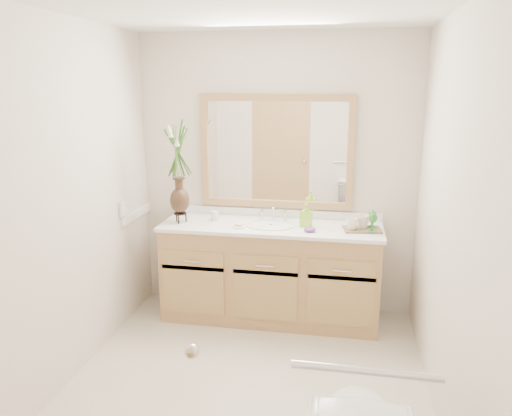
% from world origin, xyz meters
% --- Properties ---
extents(floor, '(2.60, 2.60, 0.00)m').
position_xyz_m(floor, '(0.00, 0.00, 0.00)').
color(floor, beige).
rests_on(floor, ground).
extents(ceiling, '(2.40, 2.60, 0.02)m').
position_xyz_m(ceiling, '(0.00, 0.00, 2.40)').
color(ceiling, white).
rests_on(ceiling, wall_back).
extents(wall_back, '(2.40, 0.02, 2.40)m').
position_xyz_m(wall_back, '(0.00, 1.30, 1.20)').
color(wall_back, silver).
rests_on(wall_back, floor).
extents(wall_front, '(2.40, 0.02, 2.40)m').
position_xyz_m(wall_front, '(0.00, -1.30, 1.20)').
color(wall_front, silver).
rests_on(wall_front, floor).
extents(wall_left, '(0.02, 2.60, 2.40)m').
position_xyz_m(wall_left, '(-1.20, 0.00, 1.20)').
color(wall_left, silver).
rests_on(wall_left, floor).
extents(wall_right, '(0.02, 2.60, 2.40)m').
position_xyz_m(wall_right, '(1.20, 0.00, 1.20)').
color(wall_right, silver).
rests_on(wall_right, floor).
extents(vanity, '(1.80, 0.55, 0.80)m').
position_xyz_m(vanity, '(0.00, 1.01, 0.40)').
color(vanity, tan).
rests_on(vanity, floor).
extents(counter, '(1.84, 0.57, 0.03)m').
position_xyz_m(counter, '(0.00, 1.01, 0.82)').
color(counter, white).
rests_on(counter, vanity).
extents(sink, '(0.38, 0.34, 0.23)m').
position_xyz_m(sink, '(0.00, 1.00, 0.78)').
color(sink, white).
rests_on(sink, counter).
extents(mirror, '(1.32, 0.04, 0.97)m').
position_xyz_m(mirror, '(0.00, 1.28, 1.41)').
color(mirror, white).
rests_on(mirror, wall_back).
extents(switch_plate, '(0.02, 0.12, 0.12)m').
position_xyz_m(switch_plate, '(-1.19, 0.76, 0.98)').
color(switch_plate, white).
rests_on(switch_plate, wall_left).
extents(door, '(0.80, 0.03, 2.00)m').
position_xyz_m(door, '(-0.30, -1.29, 1.00)').
color(door, tan).
rests_on(door, floor).
extents(grab_bar, '(0.55, 0.03, 0.03)m').
position_xyz_m(grab_bar, '(0.70, -1.27, 0.95)').
color(grab_bar, silver).
rests_on(grab_bar, wall_front).
extents(flower_vase, '(0.19, 0.19, 0.80)m').
position_xyz_m(flower_vase, '(-0.77, 0.96, 1.37)').
color(flower_vase, black).
rests_on(flower_vase, counter).
extents(tumbler, '(0.06, 0.06, 0.08)m').
position_xyz_m(tumbler, '(-0.50, 1.07, 0.87)').
color(tumbler, '#F1E1D1').
rests_on(tumbler, counter).
extents(soap_dish, '(0.10, 0.10, 0.03)m').
position_xyz_m(soap_dish, '(-0.25, 0.89, 0.84)').
color(soap_dish, '#F1E1D1').
rests_on(soap_dish, counter).
extents(soap_bottle, '(0.09, 0.10, 0.17)m').
position_xyz_m(soap_bottle, '(0.29, 1.04, 0.92)').
color(soap_bottle, '#95D933').
rests_on(soap_bottle, counter).
extents(purple_dish, '(0.10, 0.08, 0.03)m').
position_xyz_m(purple_dish, '(0.33, 0.87, 0.85)').
color(purple_dish, '#66297B').
rests_on(purple_dish, counter).
extents(tray, '(0.32, 0.24, 0.01)m').
position_xyz_m(tray, '(0.74, 0.99, 0.84)').
color(tray, brown).
rests_on(tray, counter).
extents(mug_left, '(0.11, 0.10, 0.10)m').
position_xyz_m(mug_left, '(0.66, 0.96, 0.89)').
color(mug_left, '#F1E1D1').
rests_on(mug_left, tray).
extents(mug_right, '(0.15, 0.15, 0.11)m').
position_xyz_m(mug_right, '(0.75, 1.02, 0.90)').
color(mug_right, '#F1E1D1').
rests_on(mug_right, tray).
extents(goblet_front, '(0.07, 0.07, 0.15)m').
position_xyz_m(goblet_front, '(0.82, 0.92, 0.95)').
color(goblet_front, '#267327').
rests_on(goblet_front, tray).
extents(goblet_back, '(0.06, 0.06, 0.14)m').
position_xyz_m(goblet_back, '(0.82, 1.06, 0.94)').
color(goblet_back, '#267327').
rests_on(goblet_back, tray).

